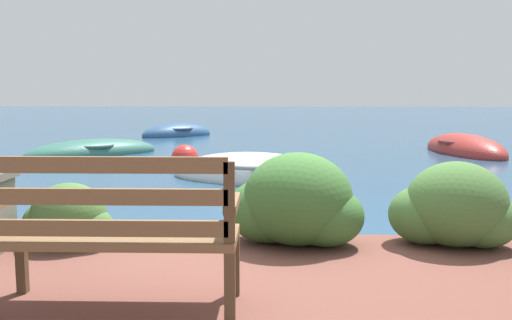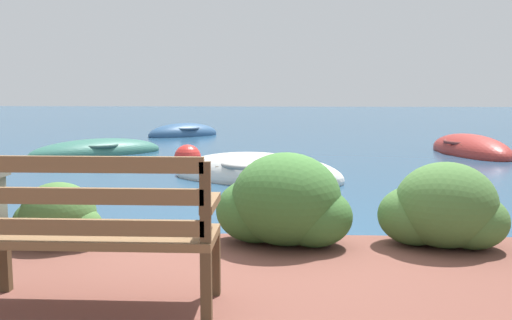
{
  "view_description": "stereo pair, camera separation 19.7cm",
  "coord_description": "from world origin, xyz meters",
  "px_view_note": "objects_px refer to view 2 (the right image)",
  "views": [
    {
      "loc": [
        -0.02,
        -4.94,
        1.52
      ],
      "look_at": [
        -0.26,
        4.05,
        0.36
      ],
      "focal_mm": 40.0,
      "sensor_mm": 36.0,
      "label": 1
    },
    {
      "loc": [
        0.18,
        -4.94,
        1.52
      ],
      "look_at": [
        -0.26,
        4.05,
        0.36
      ],
      "focal_mm": 40.0,
      "sensor_mm": 36.0,
      "label": 2
    }
  ],
  "objects_px": {
    "park_bench": "(94,228)",
    "mooring_buoy": "(188,158)",
    "rowboat_nearest": "(257,176)",
    "rowboat_mid": "(97,152)",
    "rowboat_far": "(470,151)",
    "rowboat_outer": "(183,134)"
  },
  "relations": [
    {
      "from": "park_bench",
      "to": "rowboat_far",
      "type": "bearing_deg",
      "value": 63.41
    },
    {
      "from": "rowboat_nearest",
      "to": "rowboat_far",
      "type": "xyz_separation_m",
      "value": [
        4.72,
        3.92,
        -0.0
      ]
    },
    {
      "from": "rowboat_nearest",
      "to": "mooring_buoy",
      "type": "height_order",
      "value": "rowboat_nearest"
    },
    {
      "from": "rowboat_nearest",
      "to": "rowboat_outer",
      "type": "bearing_deg",
      "value": -52.96
    },
    {
      "from": "rowboat_nearest",
      "to": "rowboat_outer",
      "type": "distance_m",
      "value": 8.83
    },
    {
      "from": "park_bench",
      "to": "mooring_buoy",
      "type": "relative_size",
      "value": 2.35
    },
    {
      "from": "rowboat_nearest",
      "to": "rowboat_far",
      "type": "bearing_deg",
      "value": -121.13
    },
    {
      "from": "park_bench",
      "to": "mooring_buoy",
      "type": "bearing_deg",
      "value": 97.5
    },
    {
      "from": "park_bench",
      "to": "rowboat_far",
      "type": "height_order",
      "value": "park_bench"
    },
    {
      "from": "mooring_buoy",
      "to": "rowboat_nearest",
      "type": "bearing_deg",
      "value": -53.78
    },
    {
      "from": "rowboat_far",
      "to": "rowboat_outer",
      "type": "xyz_separation_m",
      "value": [
        -7.43,
        4.48,
        -0.01
      ]
    },
    {
      "from": "rowboat_outer",
      "to": "mooring_buoy",
      "type": "relative_size",
      "value": 4.14
    },
    {
      "from": "park_bench",
      "to": "rowboat_mid",
      "type": "relative_size",
      "value": 0.47
    },
    {
      "from": "rowboat_mid",
      "to": "rowboat_far",
      "type": "xyz_separation_m",
      "value": [
        8.5,
        0.57,
        0.01
      ]
    },
    {
      "from": "rowboat_outer",
      "to": "mooring_buoy",
      "type": "distance_m",
      "value": 6.48
    },
    {
      "from": "park_bench",
      "to": "rowboat_outer",
      "type": "distance_m",
      "value": 14.67
    },
    {
      "from": "rowboat_mid",
      "to": "mooring_buoy",
      "type": "height_order",
      "value": "mooring_buoy"
    },
    {
      "from": "rowboat_far",
      "to": "rowboat_outer",
      "type": "distance_m",
      "value": 8.68
    },
    {
      "from": "rowboat_nearest",
      "to": "rowboat_far",
      "type": "relative_size",
      "value": 1.02
    },
    {
      "from": "rowboat_nearest",
      "to": "rowboat_mid",
      "type": "relative_size",
      "value": 1.05
    },
    {
      "from": "park_bench",
      "to": "mooring_buoy",
      "type": "distance_m",
      "value": 8.21
    },
    {
      "from": "rowboat_far",
      "to": "rowboat_nearest",
      "type": "bearing_deg",
      "value": -60.26
    }
  ]
}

